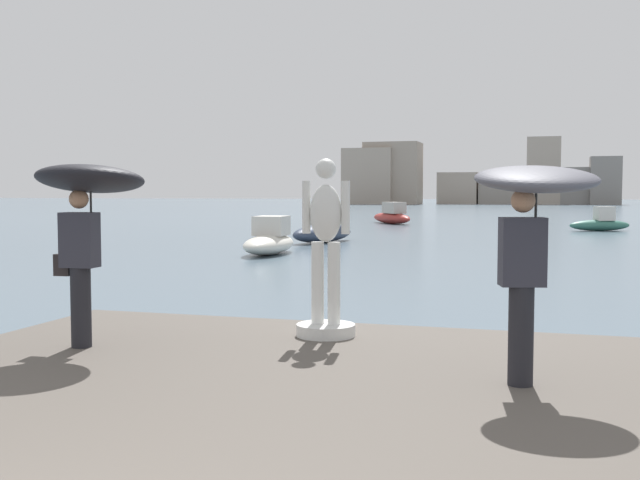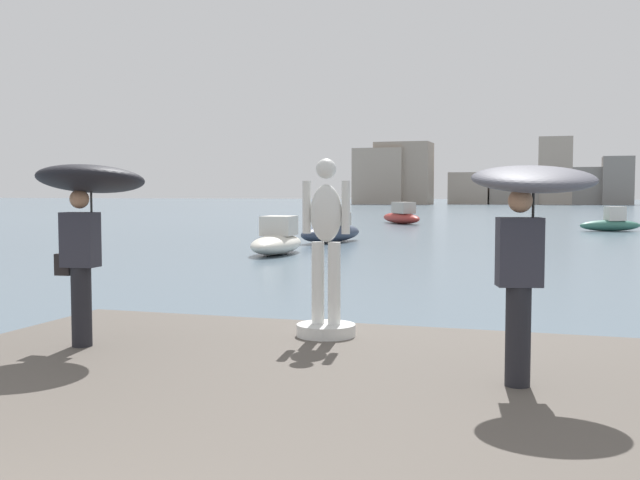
% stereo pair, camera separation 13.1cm
% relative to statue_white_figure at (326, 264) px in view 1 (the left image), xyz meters
% --- Properties ---
extents(ground_plane, '(400.00, 400.00, 0.00)m').
position_rel_statue_white_figure_xyz_m(ground_plane, '(-0.01, 33.54, -1.25)').
color(ground_plane, slate).
extents(statue_white_figure, '(0.70, 0.70, 2.09)m').
position_rel_statue_white_figure_xyz_m(statue_white_figure, '(0.00, 0.00, 0.00)').
color(statue_white_figure, silver).
rests_on(statue_white_figure, pier).
extents(onlooker_left, '(1.25, 1.27, 2.05)m').
position_rel_statue_white_figure_xyz_m(onlooker_left, '(-2.31, -1.35, 0.78)').
color(onlooker_left, black).
rests_on(onlooker_left, pier).
extents(onlooker_right, '(1.31, 1.32, 1.99)m').
position_rel_statue_white_figure_xyz_m(onlooker_right, '(2.35, -1.66, 0.68)').
color(onlooker_right, black).
rests_on(onlooker_right, pier).
extents(boat_near, '(4.05, 5.07, 1.46)m').
position_rel_statue_white_figure_xyz_m(boat_near, '(-7.36, 41.43, -0.72)').
color(boat_near, '#9E2D28').
rests_on(boat_near, ground).
extents(boat_far, '(1.62, 3.86, 1.29)m').
position_rel_statue_white_figure_xyz_m(boat_far, '(-6.48, 15.53, -0.80)').
color(boat_far, silver).
rests_on(boat_far, ground).
extents(boat_leftward, '(3.54, 2.28, 1.34)m').
position_rel_statue_white_figure_xyz_m(boat_leftward, '(5.40, 35.26, -0.81)').
color(boat_leftward, '#336B5B').
rests_on(boat_leftward, ground).
extents(boat_rightward, '(2.28, 4.44, 1.24)m').
position_rel_statue_white_figure_xyz_m(boat_rightward, '(-6.44, 21.91, -0.80)').
color(boat_rightward, '#2D384C').
rests_on(boat_rightward, ground).
extents(distant_skyline, '(66.38, 14.36, 13.45)m').
position_rel_statue_white_figure_xyz_m(distant_skyline, '(-1.81, 128.35, 3.72)').
color(distant_skyline, '#A89989').
rests_on(distant_skyline, ground).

